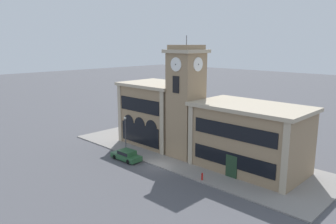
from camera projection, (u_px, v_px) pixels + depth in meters
The scene contains 8 objects.
ground_plane at pixel (157, 167), 42.12m from camera, with size 300.00×300.00×0.00m, color #4C4C51.
sidewalk_kerb at pixel (190, 154), 46.72m from camera, with size 39.15×13.17×0.15m.
clock_tower at pixel (186, 102), 44.40m from camera, with size 4.63×4.63×16.59m.
town_hall_left_wing at pixel (158, 113), 51.30m from camera, with size 10.92×8.30×9.63m.
town_hall_right_wing at pixel (250, 138), 40.32m from camera, with size 14.01×8.30×8.31m.
parked_car_near at pixel (126, 155), 44.32m from camera, with size 4.58×2.00×1.44m.
street_lamp at pixel (125, 129), 46.63m from camera, with size 0.36×0.36×5.24m.
fire_hydrant at pixel (202, 176), 37.61m from camera, with size 0.22×0.22×0.87m.
Camera 1 is at (28.78, -27.50, 15.53)m, focal length 35.00 mm.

